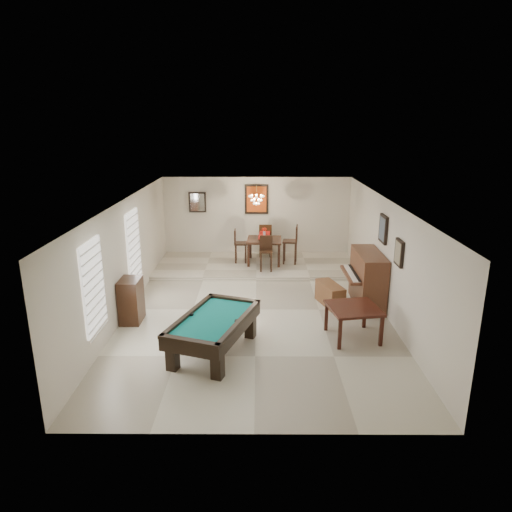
{
  "coord_description": "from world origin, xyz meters",
  "views": [
    {
      "loc": [
        0.05,
        -10.03,
        4.31
      ],
      "look_at": [
        0.0,
        0.6,
        1.15
      ],
      "focal_mm": 32.0,
      "sensor_mm": 36.0,
      "label": 1
    }
  ],
  "objects_px": {
    "square_table": "(353,322)",
    "dining_chair_north": "(265,240)",
    "dining_chair_east": "(290,244)",
    "piano_bench": "(330,294)",
    "dining_chair_south": "(266,254)",
    "chandelier": "(256,196)",
    "flower_vase": "(264,231)",
    "dining_table": "(264,249)",
    "pool_table": "(214,335)",
    "upright_piano": "(361,279)",
    "apothecary_chest": "(131,300)",
    "dining_chair_west": "(241,246)"
  },
  "relations": [
    {
      "from": "dining_chair_north",
      "to": "chandelier",
      "type": "bearing_deg",
      "value": 72.62
    },
    {
      "from": "flower_vase",
      "to": "dining_table",
      "type": "bearing_deg",
      "value": 0.0
    },
    {
      "from": "dining_chair_south",
      "to": "chandelier",
      "type": "xyz_separation_m",
      "value": [
        -0.28,
        0.59,
        1.58
      ]
    },
    {
      "from": "piano_bench",
      "to": "dining_chair_south",
      "type": "xyz_separation_m",
      "value": [
        -1.52,
        2.29,
        0.36
      ]
    },
    {
      "from": "apothecary_chest",
      "to": "dining_chair_west",
      "type": "xyz_separation_m",
      "value": [
        2.28,
        4.08,
        0.14
      ]
    },
    {
      "from": "dining_chair_north",
      "to": "dining_chair_east",
      "type": "relative_size",
      "value": 0.91
    },
    {
      "from": "flower_vase",
      "to": "dining_chair_east",
      "type": "bearing_deg",
      "value": -2.68
    },
    {
      "from": "apothecary_chest",
      "to": "dining_chair_south",
      "type": "xyz_separation_m",
      "value": [
        3.04,
        3.26,
        0.13
      ]
    },
    {
      "from": "dining_table",
      "to": "chandelier",
      "type": "xyz_separation_m",
      "value": [
        -0.24,
        -0.18,
        1.65
      ]
    },
    {
      "from": "apothecary_chest",
      "to": "chandelier",
      "type": "relative_size",
      "value": 1.64
    },
    {
      "from": "pool_table",
      "to": "dining_chair_east",
      "type": "relative_size",
      "value": 1.8
    },
    {
      "from": "upright_piano",
      "to": "dining_chair_south",
      "type": "bearing_deg",
      "value": 134.67
    },
    {
      "from": "dining_table",
      "to": "chandelier",
      "type": "distance_m",
      "value": 1.68
    },
    {
      "from": "apothecary_chest",
      "to": "dining_chair_north",
      "type": "distance_m",
      "value": 5.65
    },
    {
      "from": "pool_table",
      "to": "chandelier",
      "type": "relative_size",
      "value": 3.52
    },
    {
      "from": "piano_bench",
      "to": "chandelier",
      "type": "relative_size",
      "value": 1.59
    },
    {
      "from": "upright_piano",
      "to": "apothecary_chest",
      "type": "xyz_separation_m",
      "value": [
        -5.3,
        -0.98,
        -0.17
      ]
    },
    {
      "from": "piano_bench",
      "to": "chandelier",
      "type": "bearing_deg",
      "value": 122.03
    },
    {
      "from": "dining_chair_east",
      "to": "square_table",
      "type": "bearing_deg",
      "value": 18.85
    },
    {
      "from": "flower_vase",
      "to": "dining_chair_south",
      "type": "distance_m",
      "value": 0.91
    },
    {
      "from": "square_table",
      "to": "piano_bench",
      "type": "bearing_deg",
      "value": 96.38
    },
    {
      "from": "square_table",
      "to": "dining_chair_east",
      "type": "relative_size",
      "value": 0.84
    },
    {
      "from": "square_table",
      "to": "dining_chair_west",
      "type": "height_order",
      "value": "dining_chair_west"
    },
    {
      "from": "dining_chair_west",
      "to": "chandelier",
      "type": "relative_size",
      "value": 1.7
    },
    {
      "from": "dining_chair_south",
      "to": "chandelier",
      "type": "bearing_deg",
      "value": 115.93
    },
    {
      "from": "upright_piano",
      "to": "dining_chair_east",
      "type": "distance_m",
      "value": 3.38
    },
    {
      "from": "piano_bench",
      "to": "chandelier",
      "type": "distance_m",
      "value": 3.91
    },
    {
      "from": "dining_chair_north",
      "to": "dining_chair_east",
      "type": "distance_m",
      "value": 1.07
    },
    {
      "from": "dining_table",
      "to": "dining_chair_north",
      "type": "xyz_separation_m",
      "value": [
        0.04,
        0.73,
        0.1
      ]
    },
    {
      "from": "square_table",
      "to": "dining_chair_east",
      "type": "bearing_deg",
      "value": 101.52
    },
    {
      "from": "square_table",
      "to": "dining_chair_north",
      "type": "relative_size",
      "value": 0.93
    },
    {
      "from": "square_table",
      "to": "dining_chair_north",
      "type": "bearing_deg",
      "value": 107.21
    },
    {
      "from": "pool_table",
      "to": "upright_piano",
      "type": "relative_size",
      "value": 1.34
    },
    {
      "from": "pool_table",
      "to": "upright_piano",
      "type": "bearing_deg",
      "value": 54.87
    },
    {
      "from": "square_table",
      "to": "chandelier",
      "type": "height_order",
      "value": "chandelier"
    },
    {
      "from": "flower_vase",
      "to": "dining_chair_west",
      "type": "relative_size",
      "value": 0.24
    },
    {
      "from": "apothecary_chest",
      "to": "square_table",
      "type": "bearing_deg",
      "value": -9.51
    },
    {
      "from": "flower_vase",
      "to": "dining_chair_south",
      "type": "relative_size",
      "value": 0.25
    },
    {
      "from": "square_table",
      "to": "upright_piano",
      "type": "xyz_separation_m",
      "value": [
        0.54,
        1.78,
        0.32
      ]
    },
    {
      "from": "pool_table",
      "to": "dining_table",
      "type": "bearing_deg",
      "value": 98.35
    },
    {
      "from": "piano_bench",
      "to": "dining_chair_south",
      "type": "bearing_deg",
      "value": 123.61
    },
    {
      "from": "square_table",
      "to": "apothecary_chest",
      "type": "xyz_separation_m",
      "value": [
        -4.76,
        0.8,
        0.15
      ]
    },
    {
      "from": "square_table",
      "to": "dining_chair_north",
      "type": "xyz_separation_m",
      "value": [
        -1.72,
        5.56,
        0.31
      ]
    },
    {
      "from": "dining_chair_south",
      "to": "pool_table",
      "type": "bearing_deg",
      "value": -102.4
    },
    {
      "from": "dining_table",
      "to": "chandelier",
      "type": "bearing_deg",
      "value": -142.89
    },
    {
      "from": "pool_table",
      "to": "dining_chair_east",
      "type": "distance_m",
      "value": 5.73
    },
    {
      "from": "square_table",
      "to": "dining_chair_west",
      "type": "relative_size",
      "value": 0.97
    },
    {
      "from": "upright_piano",
      "to": "dining_chair_east",
      "type": "height_order",
      "value": "upright_piano"
    },
    {
      "from": "apothecary_chest",
      "to": "dining_table",
      "type": "distance_m",
      "value": 5.03
    },
    {
      "from": "square_table",
      "to": "dining_chair_east",
      "type": "xyz_separation_m",
      "value": [
        -0.98,
        4.79,
        0.37
      ]
    }
  ]
}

